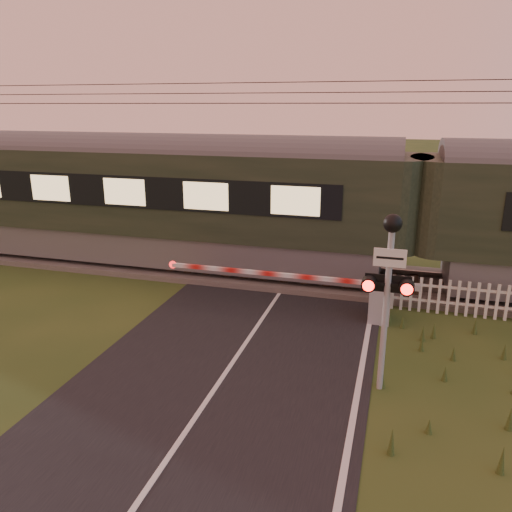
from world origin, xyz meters
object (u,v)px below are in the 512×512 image
(train, at_px, (417,212))
(crossing_signal, at_px, (389,273))
(picket_fence, at_px, (463,299))
(boom_gate, at_px, (367,297))

(train, relative_size, crossing_signal, 12.71)
(picket_fence, bearing_deg, train, 124.49)
(crossing_signal, bearing_deg, train, 84.26)
(crossing_signal, bearing_deg, picket_fence, 65.90)
(picket_fence, bearing_deg, boom_gate, -160.43)
(boom_gate, distance_m, crossing_signal, 3.93)
(crossing_signal, height_order, picket_fence, crossing_signal)
(boom_gate, relative_size, crossing_signal, 1.96)
(train, bearing_deg, boom_gate, -112.73)
(train, relative_size, picket_fence, 11.77)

